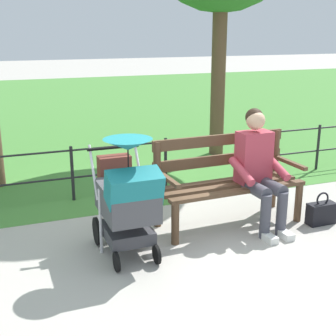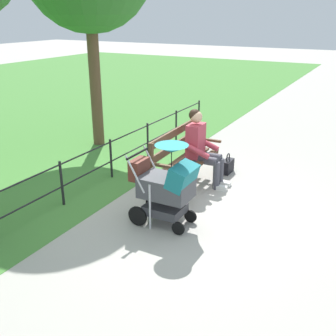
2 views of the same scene
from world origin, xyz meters
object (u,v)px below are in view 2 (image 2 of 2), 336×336
person_on_bench (202,146)px  stroller (167,184)px  park_bench (182,157)px  handbag (228,166)px

person_on_bench → stroller: bearing=6.1°
park_bench → person_on_bench: person_on_bench is taller
person_on_bench → stroller: 1.52m
stroller → handbag: size_ratio=3.11×
handbag → park_bench: bearing=-25.3°
park_bench → stroller: stroller is taller
person_on_bench → park_bench: bearing=-40.2°
person_on_bench → handbag: (-0.69, 0.23, -0.55)m
park_bench → stroller: (1.24, 0.38, 0.07)m
stroller → handbag: (-2.19, 0.07, -0.47)m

